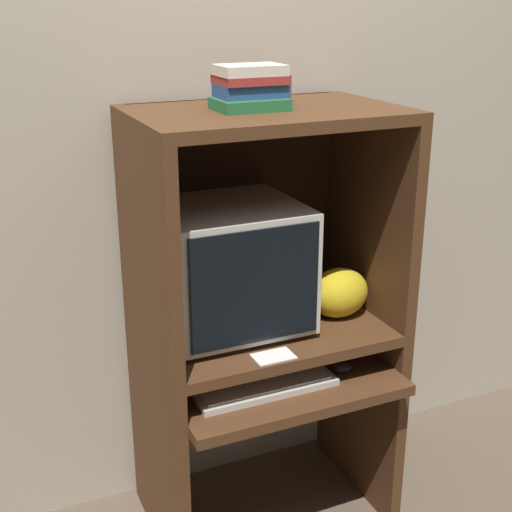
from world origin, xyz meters
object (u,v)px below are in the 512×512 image
snack_bag (339,293)px  crt_monitor (229,266)px  mouse (343,368)px  book_stack (250,88)px  keyboard (263,385)px  storage_box (263,90)px

snack_bag → crt_monitor: bearing=168.4°
mouse → book_stack: book_stack is taller
snack_bag → book_stack: bearing=172.0°
mouse → book_stack: size_ratio=0.31×
book_stack → mouse: bearing=-35.2°
snack_bag → keyboard: bearing=-159.7°
snack_bag → storage_box: size_ratio=1.53×
keyboard → snack_bag: snack_bag is taller
mouse → storage_box: (-0.19, 0.22, 0.88)m
mouse → storage_box: size_ratio=0.47×
snack_bag → storage_box: 0.72m
storage_box → snack_bag: bearing=-19.1°
crt_monitor → mouse: size_ratio=7.04×
crt_monitor → keyboard: size_ratio=0.99×
crt_monitor → keyboard: crt_monitor is taller
crt_monitor → snack_bag: crt_monitor is taller
snack_bag → storage_box: storage_box is taller
mouse → book_stack: bearing=144.8°
crt_monitor → snack_bag: bearing=-11.6°
mouse → snack_bag: 0.25m
snack_bag → book_stack: book_stack is taller
keyboard → crt_monitor: bearing=98.5°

